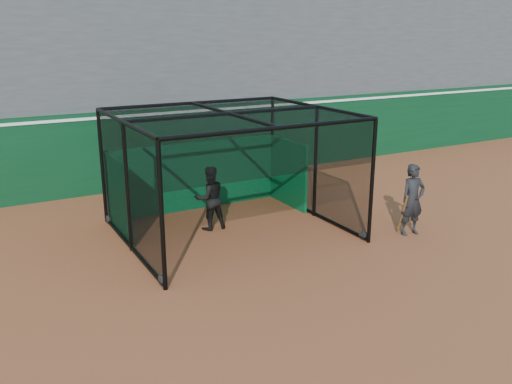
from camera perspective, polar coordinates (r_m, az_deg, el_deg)
ground at (r=10.75m, az=3.86°, el=-10.06°), size 120.00×120.00×0.00m
outfield_wall at (r=17.72m, az=-11.11°, el=4.73°), size 50.00×0.50×2.50m
grandstand at (r=21.00m, az=-14.95°, el=15.05°), size 50.00×7.85×8.95m
batting_cage at (r=13.21m, az=-2.80°, el=1.87°), size 5.16×4.61×2.96m
batter at (r=13.59m, az=-4.89°, el=-0.64°), size 0.81×0.64×1.63m
on_deck_player at (r=13.71m, az=16.15°, el=-0.81°), size 0.69×0.49×1.77m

